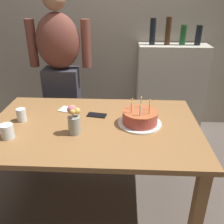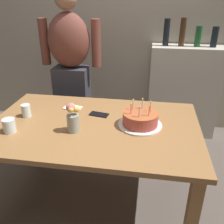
# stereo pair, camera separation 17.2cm
# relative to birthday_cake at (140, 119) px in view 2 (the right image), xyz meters

# --- Properties ---
(ground_plane) EXTENTS (10.00, 10.00, 0.00)m
(ground_plane) POSITION_rel_birthday_cake_xyz_m (-0.33, -0.03, -0.79)
(ground_plane) COLOR #564C44
(back_wall) EXTENTS (5.20, 0.10, 2.60)m
(back_wall) POSITION_rel_birthday_cake_xyz_m (-0.33, 1.52, 0.51)
(back_wall) COLOR #9E9384
(back_wall) RESTS_ON ground_plane
(dining_table) EXTENTS (1.50, 0.96, 0.74)m
(dining_table) POSITION_rel_birthday_cake_xyz_m (-0.33, -0.03, -0.15)
(dining_table) COLOR olive
(dining_table) RESTS_ON ground_plane
(birthday_cake) EXTENTS (0.31, 0.31, 0.18)m
(birthday_cake) POSITION_rel_birthday_cake_xyz_m (0.00, 0.00, 0.00)
(birthday_cake) COLOR white
(birthday_cake) RESTS_ON dining_table
(water_glass_near) EXTENTS (0.08, 0.08, 0.10)m
(water_glass_near) POSITION_rel_birthday_cake_xyz_m (-0.86, -0.23, -0.00)
(water_glass_near) COLOR silver
(water_glass_near) RESTS_ON dining_table
(water_glass_far) EXTENTS (0.07, 0.07, 0.10)m
(water_glass_far) POSITION_rel_birthday_cake_xyz_m (-0.86, 0.01, -0.00)
(water_glass_far) COLOR silver
(water_glass_far) RESTS_ON dining_table
(cell_phone) EXTENTS (0.15, 0.10, 0.01)m
(cell_phone) POSITION_rel_birthday_cake_xyz_m (-0.32, 0.12, -0.04)
(cell_phone) COLOR black
(cell_phone) RESTS_ON dining_table
(napkin_stack) EXTENTS (0.16, 0.14, 0.01)m
(napkin_stack) POSITION_rel_birthday_cake_xyz_m (-0.56, 0.21, -0.04)
(napkin_stack) COLOR white
(napkin_stack) RESTS_ON dining_table
(flower_vase) EXTENTS (0.09, 0.09, 0.21)m
(flower_vase) POSITION_rel_birthday_cake_xyz_m (-0.44, -0.15, 0.05)
(flower_vase) COLOR #999E93
(flower_vase) RESTS_ON dining_table
(person_man_bearded) EXTENTS (0.61, 0.27, 1.66)m
(person_man_bearded) POSITION_rel_birthday_cake_xyz_m (-0.74, 0.77, 0.08)
(person_man_bearded) COLOR #33333D
(person_man_bearded) RESTS_ON ground_plane
(shelf_cabinet) EXTENTS (0.79, 0.30, 1.36)m
(shelf_cabinet) POSITION_rel_birthday_cake_xyz_m (0.44, 1.30, -0.25)
(shelf_cabinet) COLOR beige
(shelf_cabinet) RESTS_ON ground_plane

